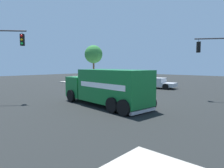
{
  "coord_description": "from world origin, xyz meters",
  "views": [
    {
      "loc": [
        12.9,
        11.03,
        3.01
      ],
      "look_at": [
        1.82,
        1.11,
        1.62
      ],
      "focal_mm": 31.78,
      "sensor_mm": 36.0,
      "label": 1
    }
  ],
  "objects_px": {
    "delivery_truck": "(107,87)",
    "shade_tree_near": "(94,54)",
    "pickup_silver": "(156,83)",
    "pedestrian_near_corner": "(90,77)",
    "pedestrian_crossing": "(109,76)"
  },
  "relations": [
    {
      "from": "delivery_truck",
      "to": "shade_tree_near",
      "type": "relative_size",
      "value": 1.21
    },
    {
      "from": "delivery_truck",
      "to": "pickup_silver",
      "type": "xyz_separation_m",
      "value": [
        -12.91,
        -3.09,
        -0.7
      ]
    },
    {
      "from": "delivery_truck",
      "to": "pedestrian_near_corner",
      "type": "height_order",
      "value": "delivery_truck"
    },
    {
      "from": "pedestrian_near_corner",
      "to": "shade_tree_near",
      "type": "relative_size",
      "value": 0.24
    },
    {
      "from": "pickup_silver",
      "to": "pedestrian_near_corner",
      "type": "height_order",
      "value": "pedestrian_near_corner"
    },
    {
      "from": "delivery_truck",
      "to": "pickup_silver",
      "type": "relative_size",
      "value": 1.48
    },
    {
      "from": "delivery_truck",
      "to": "pedestrian_near_corner",
      "type": "distance_m",
      "value": 19.39
    },
    {
      "from": "pickup_silver",
      "to": "pedestrian_near_corner",
      "type": "distance_m",
      "value": 12.25
    },
    {
      "from": "pickup_silver",
      "to": "shade_tree_near",
      "type": "xyz_separation_m",
      "value": [
        -1.44,
        -13.8,
        4.31
      ]
    },
    {
      "from": "delivery_truck",
      "to": "pedestrian_crossing",
      "type": "bearing_deg",
      "value": -137.71
    },
    {
      "from": "pedestrian_crossing",
      "to": "shade_tree_near",
      "type": "bearing_deg",
      "value": -70.44
    },
    {
      "from": "pickup_silver",
      "to": "pedestrian_near_corner",
      "type": "xyz_separation_m",
      "value": [
        0.99,
        -12.21,
        0.29
      ]
    },
    {
      "from": "shade_tree_near",
      "to": "pedestrian_crossing",
      "type": "bearing_deg",
      "value": 109.56
    },
    {
      "from": "pedestrian_near_corner",
      "to": "pedestrian_crossing",
      "type": "distance_m",
      "value": 3.71
    },
    {
      "from": "shade_tree_near",
      "to": "delivery_truck",
      "type": "bearing_deg",
      "value": 49.65
    }
  ]
}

